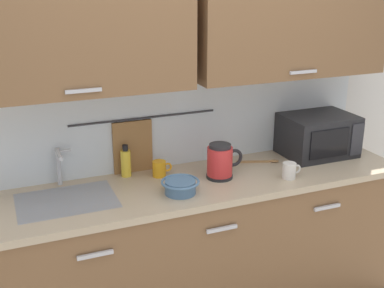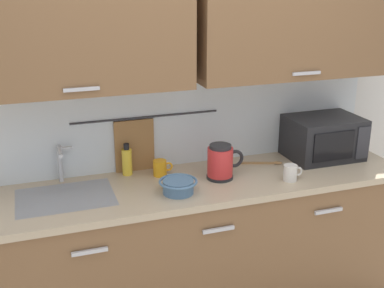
{
  "view_description": "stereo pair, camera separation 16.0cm",
  "coord_description": "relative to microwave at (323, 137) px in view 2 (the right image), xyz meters",
  "views": [
    {
      "loc": [
        -1.05,
        -2.14,
        2.05
      ],
      "look_at": [
        -0.03,
        0.33,
        1.12
      ],
      "focal_mm": 46.23,
      "sensor_mm": 36.0,
      "label": 1
    },
    {
      "loc": [
        -0.9,
        -2.2,
        2.05
      ],
      "look_at": [
        -0.03,
        0.33,
        1.12
      ],
      "focal_mm": 46.23,
      "sensor_mm": 36.0,
      "label": 2
    }
  ],
  "objects": [
    {
      "name": "mixing_bowl",
      "position": [
        -1.06,
        -0.23,
        -0.09
      ],
      "size": [
        0.21,
        0.21,
        0.08
      ],
      "color": "#4C7093",
      "rests_on": "counter_unit"
    },
    {
      "name": "mug_by_kettle",
      "position": [
        -0.39,
        -0.28,
        -0.09
      ],
      "size": [
        0.12,
        0.08,
        0.09
      ],
      "color": "silver",
      "rests_on": "counter_unit"
    },
    {
      "name": "back_wall_assembly",
      "position": [
        -0.89,
        0.13,
        0.49
      ],
      "size": [
        3.7,
        0.41,
        2.5
      ],
      "color": "silver",
      "rests_on": "ground"
    },
    {
      "name": "counter_unit",
      "position": [
        -0.9,
        -0.11,
        -0.58
      ],
      "size": [
        2.53,
        0.64,
        0.9
      ],
      "color": "brown",
      "rests_on": "ground"
    },
    {
      "name": "dish_soap_bottle",
      "position": [
        -1.27,
        0.12,
        -0.05
      ],
      "size": [
        0.06,
        0.06,
        0.2
      ],
      "color": "yellow",
      "rests_on": "counter_unit"
    },
    {
      "name": "mug_near_sink",
      "position": [
        -1.09,
        0.04,
        -0.09
      ],
      "size": [
        0.12,
        0.08,
        0.09
      ],
      "color": "orange",
      "rests_on": "counter_unit"
    },
    {
      "name": "electric_kettle",
      "position": [
        -0.76,
        -0.11,
        -0.03
      ],
      "size": [
        0.23,
        0.16,
        0.21
      ],
      "color": "black",
      "rests_on": "counter_unit"
    },
    {
      "name": "microwave",
      "position": [
        0.0,
        0.0,
        0.0
      ],
      "size": [
        0.46,
        0.35,
        0.27
      ],
      "color": "black",
      "rests_on": "counter_unit"
    },
    {
      "name": "wooden_spoon",
      "position": [
        -0.4,
        0.01,
        -0.13
      ],
      "size": [
        0.27,
        0.12,
        0.01
      ],
      "color": "#9E7042",
      "rests_on": "counter_unit"
    },
    {
      "name": "sink_faucet",
      "position": [
        -1.65,
        0.12,
        0.01
      ],
      "size": [
        0.09,
        0.17,
        0.22
      ],
      "color": "#B2B5BA",
      "rests_on": "counter_unit"
    }
  ]
}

